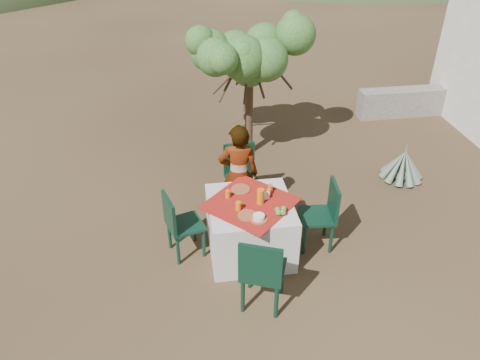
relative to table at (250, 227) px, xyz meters
name	(u,v)px	position (x,y,z in m)	size (l,w,h in m)	color
ground	(285,237)	(0.52, 0.20, -0.38)	(160.00, 160.00, 0.00)	#322116
table	(250,227)	(0.00, 0.00, 0.00)	(1.30, 1.30, 0.76)	silver
chair_far	(241,174)	(0.04, 1.02, 0.16)	(0.47, 0.47, 0.96)	black
chair_near	(262,271)	(-0.04, -0.96, 0.17)	(0.60, 0.60, 1.00)	black
chair_left	(179,223)	(-0.88, 0.07, 0.12)	(0.52, 0.52, 0.90)	black
chair_right	(323,212)	(0.94, -0.01, 0.14)	(0.47, 0.47, 0.93)	black
person	(239,175)	(-0.04, 0.69, 0.36)	(0.54, 0.35, 1.47)	#8C6651
shrub_tree	(253,60)	(0.47, 2.59, 1.26)	(1.77, 1.73, 2.08)	#493824
agave	(403,166)	(2.68, 1.34, -0.14)	(0.68, 0.68, 0.72)	slate
stone_wall	(421,101)	(4.12, 3.60, -0.10)	(2.60, 0.35, 0.55)	gray
plate_far	(241,189)	(-0.08, 0.30, 0.39)	(0.24, 0.24, 0.01)	brown
plate_near	(247,215)	(-0.08, -0.25, 0.39)	(0.23, 0.23, 0.01)	brown
glass_far	(228,194)	(-0.26, 0.15, 0.43)	(0.06, 0.06, 0.10)	orange
glass_near	(238,206)	(-0.17, -0.12, 0.44)	(0.07, 0.07, 0.11)	orange
juice_pitcher	(260,196)	(0.12, -0.02, 0.48)	(0.09, 0.09, 0.20)	orange
bowl_plate	(259,219)	(0.04, -0.34, 0.39)	(0.21, 0.21, 0.01)	brown
white_bowl	(259,217)	(0.04, -0.34, 0.42)	(0.14, 0.14, 0.05)	white
jar_left	(269,192)	(0.25, 0.13, 0.42)	(0.05, 0.05, 0.08)	#BF6B21
jar_right	(270,188)	(0.28, 0.20, 0.43)	(0.06, 0.06, 0.10)	#BF6B21
napkin_holder	(266,196)	(0.20, 0.05, 0.43)	(0.07, 0.04, 0.10)	white
fruit_cluster	(281,211)	(0.31, -0.26, 0.42)	(0.15, 0.14, 0.07)	#528D33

